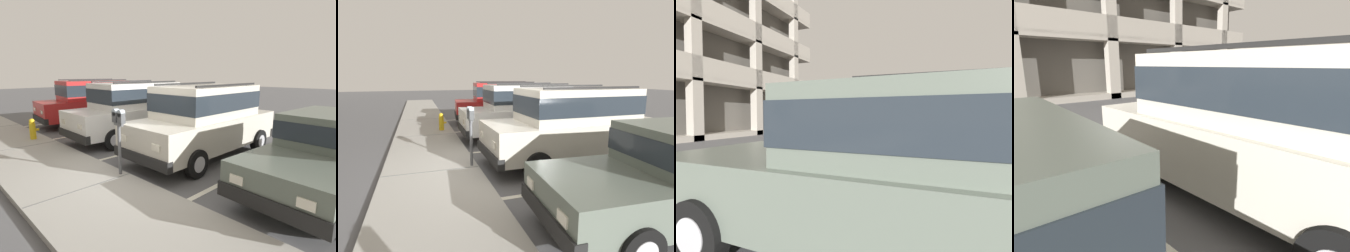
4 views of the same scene
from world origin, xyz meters
TOP-DOWN VIEW (x-y plane):
  - ground_plane at (0.00, 0.00)m, footprint 80.00×80.00m
  - sidewalk at (0.00, 1.30)m, footprint 40.00×2.20m
  - parking_stall_lines at (1.59, -1.40)m, footprint 12.85×4.80m
  - silver_suv at (-0.10, -2.38)m, footprint 2.03×4.79m
  - dark_hatchback at (2.99, -2.28)m, footprint 2.09×4.82m
  - parking_meter_near at (0.13, 0.35)m, footprint 0.35×0.12m
  - fire_hydrant at (4.82, 0.65)m, footprint 0.30×0.30m

SIDE VIEW (x-z plane):
  - ground_plane at x=0.00m, z-range -0.10..0.00m
  - parking_stall_lines at x=1.59m, z-range 0.00..0.01m
  - sidewalk at x=0.00m, z-range 0.00..0.12m
  - fire_hydrant at x=4.82m, z-range 0.11..0.81m
  - silver_suv at x=-0.10m, z-range 0.07..2.11m
  - dark_hatchback at x=2.99m, z-range 0.07..2.11m
  - parking_meter_near at x=0.13m, z-range 0.47..1.92m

